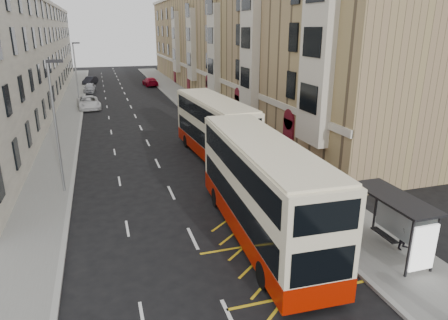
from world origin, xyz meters
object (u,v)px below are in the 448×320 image
object	(u,v)px
car_red	(150,82)
street_lamp_far	(76,71)
pedestrian_near	(345,225)
car_dark	(90,80)
double_decker_front	(261,189)
pedestrian_far	(302,177)
street_lamp_near	(56,120)
bus_shelter	(402,215)
pedestrian_mid	(407,234)
car_silver	(90,88)
double_decker_rear	(214,129)
white_van	(89,103)

from	to	relation	value
car_red	street_lamp_far	bearing A→B (deg)	52.26
pedestrian_near	car_dark	distance (m)	64.67
double_decker_front	pedestrian_far	world-z (taller)	double_decker_front
street_lamp_near	pedestrian_far	world-z (taller)	street_lamp_near
bus_shelter	pedestrian_mid	world-z (taller)	bus_shelter
pedestrian_mid	double_decker_front	bearing A→B (deg)	138.71
street_lamp_far	car_silver	bearing A→B (deg)	84.73
double_decker_rear	pedestrian_mid	world-z (taller)	double_decker_rear
bus_shelter	car_silver	size ratio (longest dim) A/B	0.97
street_lamp_far	car_red	bearing A→B (deg)	56.65
car_dark	car_red	bearing A→B (deg)	-7.83
street_lamp_near	pedestrian_mid	distance (m)	19.97
double_decker_front	double_decker_rear	size ratio (longest dim) A/B	1.03
bus_shelter	car_red	bearing A→B (deg)	93.21
double_decker_front	pedestrian_mid	world-z (taller)	double_decker_front
car_silver	car_dark	xyz separation A→B (m)	(0.00, 10.32, -0.05)
bus_shelter	car_red	world-z (taller)	bus_shelter
pedestrian_far	white_van	size ratio (longest dim) A/B	0.31
double_decker_front	white_van	bearing A→B (deg)	105.20
white_van	car_red	world-z (taller)	white_van
pedestrian_mid	car_silver	world-z (taller)	pedestrian_mid
white_van	car_dark	world-z (taller)	white_van
pedestrian_far	car_red	size ratio (longest dim) A/B	0.34
street_lamp_far	car_silver	distance (m)	13.12
pedestrian_near	car_silver	xyz separation A→B (m)	(-11.86, 53.26, -0.34)
bus_shelter	pedestrian_far	size ratio (longest dim) A/B	2.38
bus_shelter	white_van	bearing A→B (deg)	108.43
street_lamp_far	car_red	world-z (taller)	street_lamp_far
car_silver	white_van	bearing A→B (deg)	-85.92
street_lamp_near	white_van	world-z (taller)	street_lamp_near
street_lamp_near	double_decker_rear	distance (m)	11.78
pedestrian_near	car_red	distance (m)	58.05
bus_shelter	street_lamp_far	xyz separation A→B (m)	(-14.69, 42.39, 2.50)
bus_shelter	double_decker_rear	bearing A→B (deg)	103.17
bus_shelter	double_decker_front	xyz separation A→B (m)	(-5.09, 3.66, 0.37)
street_lamp_near	pedestrian_near	distance (m)	17.26
pedestrian_mid	pedestrian_near	bearing A→B (deg)	140.58
double_decker_front	pedestrian_near	world-z (taller)	double_decker_front
car_dark	street_lamp_near	bearing A→B (deg)	-70.55
pedestrian_far	pedestrian_near	bearing A→B (deg)	114.29
pedestrian_far	double_decker_front	bearing A→B (deg)	78.45
pedestrian_far	bus_shelter	bearing A→B (deg)	128.33
street_lamp_near	street_lamp_far	world-z (taller)	same
double_decker_rear	car_dark	distance (m)	49.84
white_van	car_dark	bearing A→B (deg)	84.38
bus_shelter	car_red	size ratio (longest dim) A/B	0.81
bus_shelter	street_lamp_near	distance (m)	19.38
car_red	pedestrian_near	bearing A→B (deg)	87.25
pedestrian_mid	car_red	size ratio (longest dim) A/B	0.29
double_decker_rear	pedestrian_mid	size ratio (longest dim) A/B	7.90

